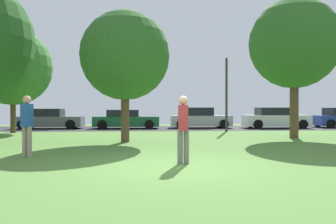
{
  "coord_description": "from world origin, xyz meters",
  "views": [
    {
      "loc": [
        -0.67,
        -8.22,
        1.43
      ],
      "look_at": [
        0.0,
        2.36,
        1.31
      ],
      "focal_mm": 36.15,
      "sensor_mm": 36.0,
      "label": 1
    }
  ],
  "objects_px": {
    "oak_tree_center": "(13,67)",
    "parked_car_silver": "(200,119)",
    "parked_car_white": "(275,119)",
    "birch_tree_lone": "(294,44)",
    "parked_car_grey": "(49,119)",
    "street_lamp_post": "(226,95)",
    "person_bystander": "(27,123)",
    "parked_car_green": "(126,120)",
    "person_walking": "(183,126)",
    "oak_tree_left": "(125,56)"
  },
  "relations": [
    {
      "from": "oak_tree_center",
      "to": "street_lamp_post",
      "type": "height_order",
      "value": "oak_tree_center"
    },
    {
      "from": "oak_tree_left",
      "to": "person_bystander",
      "type": "distance_m",
      "value": 5.56
    },
    {
      "from": "person_bystander",
      "to": "parked_car_white",
      "type": "bearing_deg",
      "value": -26.43
    },
    {
      "from": "parked_car_silver",
      "to": "parked_car_white",
      "type": "distance_m",
      "value": 5.42
    },
    {
      "from": "oak_tree_left",
      "to": "oak_tree_center",
      "type": "bearing_deg",
      "value": 139.32
    },
    {
      "from": "parked_car_grey",
      "to": "street_lamp_post",
      "type": "distance_m",
      "value": 12.47
    },
    {
      "from": "person_walking",
      "to": "parked_car_white",
      "type": "xyz_separation_m",
      "value": [
        8.34,
        15.29,
        -0.29
      ]
    },
    {
      "from": "person_walking",
      "to": "parked_car_green",
      "type": "distance_m",
      "value": 15.74
    },
    {
      "from": "parked_car_green",
      "to": "parked_car_silver",
      "type": "distance_m",
      "value": 5.39
    },
    {
      "from": "oak_tree_center",
      "to": "parked_car_grey",
      "type": "relative_size",
      "value": 1.32
    },
    {
      "from": "parked_car_green",
      "to": "parked_car_white",
      "type": "relative_size",
      "value": 1.0
    },
    {
      "from": "person_walking",
      "to": "person_bystander",
      "type": "bearing_deg",
      "value": 69.53
    },
    {
      "from": "birch_tree_lone",
      "to": "parked_car_green",
      "type": "height_order",
      "value": "birch_tree_lone"
    },
    {
      "from": "birch_tree_lone",
      "to": "person_walking",
      "type": "relative_size",
      "value": 3.82
    },
    {
      "from": "person_bystander",
      "to": "parked_car_silver",
      "type": "distance_m",
      "value": 16.15
    },
    {
      "from": "birch_tree_lone",
      "to": "parked_car_white",
      "type": "relative_size",
      "value": 1.45
    },
    {
      "from": "street_lamp_post",
      "to": "birch_tree_lone",
      "type": "bearing_deg",
      "value": -64.91
    },
    {
      "from": "oak_tree_center",
      "to": "oak_tree_left",
      "type": "distance_m",
      "value": 9.08
    },
    {
      "from": "parked_car_white",
      "to": "birch_tree_lone",
      "type": "bearing_deg",
      "value": -105.31
    },
    {
      "from": "parked_car_white",
      "to": "oak_tree_center",
      "type": "bearing_deg",
      "value": -167.93
    },
    {
      "from": "person_bystander",
      "to": "street_lamp_post",
      "type": "bearing_deg",
      "value": -22.73
    },
    {
      "from": "oak_tree_center",
      "to": "parked_car_silver",
      "type": "distance_m",
      "value": 12.84
    },
    {
      "from": "person_walking",
      "to": "street_lamp_post",
      "type": "distance_m",
      "value": 12.54
    },
    {
      "from": "oak_tree_left",
      "to": "parked_car_grey",
      "type": "height_order",
      "value": "oak_tree_left"
    },
    {
      "from": "parked_car_white",
      "to": "oak_tree_left",
      "type": "bearing_deg",
      "value": -136.8
    },
    {
      "from": "person_bystander",
      "to": "parked_car_white",
      "type": "height_order",
      "value": "person_bystander"
    },
    {
      "from": "person_walking",
      "to": "parked_car_white",
      "type": "height_order",
      "value": "person_walking"
    },
    {
      "from": "oak_tree_center",
      "to": "street_lamp_post",
      "type": "relative_size",
      "value": 1.35
    },
    {
      "from": "birch_tree_lone",
      "to": "parked_car_silver",
      "type": "height_order",
      "value": "birch_tree_lone"
    },
    {
      "from": "birch_tree_lone",
      "to": "parked_car_grey",
      "type": "relative_size",
      "value": 1.45
    },
    {
      "from": "parked_car_grey",
      "to": "birch_tree_lone",
      "type": "bearing_deg",
      "value": -31.44
    },
    {
      "from": "oak_tree_left",
      "to": "person_bystander",
      "type": "relative_size",
      "value": 3.07
    },
    {
      "from": "birch_tree_lone",
      "to": "parked_car_silver",
      "type": "bearing_deg",
      "value": 109.9
    },
    {
      "from": "birch_tree_lone",
      "to": "parked_car_green",
      "type": "relative_size",
      "value": 1.45
    },
    {
      "from": "oak_tree_left",
      "to": "birch_tree_lone",
      "type": "height_order",
      "value": "birch_tree_lone"
    },
    {
      "from": "parked_car_silver",
      "to": "parked_car_white",
      "type": "height_order",
      "value": "parked_car_silver"
    },
    {
      "from": "parked_car_grey",
      "to": "street_lamp_post",
      "type": "height_order",
      "value": "street_lamp_post"
    },
    {
      "from": "oak_tree_left",
      "to": "birch_tree_lone",
      "type": "distance_m",
      "value": 8.14
    },
    {
      "from": "street_lamp_post",
      "to": "parked_car_green",
      "type": "bearing_deg",
      "value": 149.7
    },
    {
      "from": "parked_car_grey",
      "to": "parked_car_white",
      "type": "distance_m",
      "value": 16.15
    },
    {
      "from": "person_bystander",
      "to": "parked_car_green",
      "type": "xyz_separation_m",
      "value": [
        2.03,
        13.97,
        -0.39
      ]
    },
    {
      "from": "person_bystander",
      "to": "person_walking",
      "type": "xyz_separation_m",
      "value": [
        4.45,
        -1.58,
        -0.03
      ]
    },
    {
      "from": "birch_tree_lone",
      "to": "parked_car_silver",
      "type": "distance_m",
      "value": 10.06
    },
    {
      "from": "oak_tree_center",
      "to": "parked_car_green",
      "type": "distance_m",
      "value": 8.09
    },
    {
      "from": "parked_car_green",
      "to": "street_lamp_post",
      "type": "bearing_deg",
      "value": -30.3
    },
    {
      "from": "oak_tree_center",
      "to": "person_walking",
      "type": "distance_m",
      "value": 14.82
    },
    {
      "from": "parked_car_white",
      "to": "street_lamp_post",
      "type": "height_order",
      "value": "street_lamp_post"
    },
    {
      "from": "oak_tree_center",
      "to": "birch_tree_lone",
      "type": "bearing_deg",
      "value": -16.72
    },
    {
      "from": "oak_tree_left",
      "to": "birch_tree_lone",
      "type": "relative_size",
      "value": 0.83
    },
    {
      "from": "oak_tree_center",
      "to": "parked_car_grey",
      "type": "height_order",
      "value": "oak_tree_center"
    }
  ]
}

